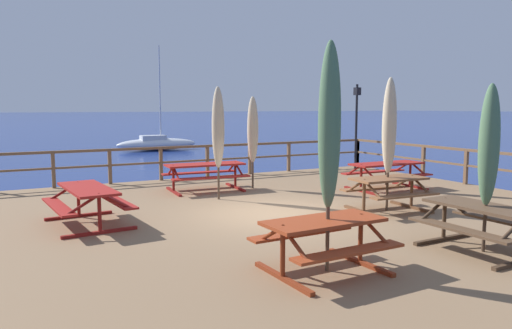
% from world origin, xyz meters
% --- Properties ---
extents(ground_plane, '(600.00, 600.00, 0.00)m').
position_xyz_m(ground_plane, '(0.00, 0.00, 0.00)').
color(ground_plane, navy).
extents(wooden_deck, '(14.75, 12.22, 0.88)m').
position_xyz_m(wooden_deck, '(0.00, 0.00, 0.44)').
color(wooden_deck, '#846647').
rests_on(wooden_deck, ground).
extents(railing_waterside_far, '(14.55, 0.10, 1.09)m').
position_xyz_m(railing_waterside_far, '(0.00, 5.96, 1.62)').
color(railing_waterside_far, brown).
rests_on(railing_waterside_far, wooden_deck).
extents(railing_side_right, '(0.10, 12.02, 1.09)m').
position_xyz_m(railing_side_right, '(7.22, 0.00, 1.63)').
color(railing_side_right, brown).
rests_on(railing_side_right, wooden_deck).
extents(picnic_table_back_right, '(2.28, 1.54, 0.78)m').
position_xyz_m(picnic_table_back_right, '(-0.25, 3.53, 1.45)').
color(picnic_table_back_right, maroon).
rests_on(picnic_table_back_right, wooden_deck).
extents(picnic_table_front_left, '(1.80, 1.50, 0.78)m').
position_xyz_m(picnic_table_front_left, '(2.42, -0.95, 1.44)').
color(picnic_table_front_left, brown).
rests_on(picnic_table_front_left, wooden_deck).
extents(picnic_table_mid_left, '(1.44, 1.87, 0.78)m').
position_xyz_m(picnic_table_mid_left, '(1.56, -4.04, 1.44)').
color(picnic_table_mid_left, brown).
rests_on(picnic_table_mid_left, wooden_deck).
extents(picnic_table_back_left, '(2.21, 1.42, 0.78)m').
position_xyz_m(picnic_table_back_left, '(4.42, 1.28, 1.45)').
color(picnic_table_back_left, maroon).
rests_on(picnic_table_back_left, wooden_deck).
extents(picnic_table_front_right, '(1.79, 1.46, 0.78)m').
position_xyz_m(picnic_table_front_right, '(-1.31, -3.65, 1.44)').
color(picnic_table_front_right, '#993819').
rests_on(picnic_table_front_right, wooden_deck).
extents(picnic_table_mid_right, '(1.57, 2.14, 0.78)m').
position_xyz_m(picnic_table_mid_right, '(-3.85, 0.82, 1.45)').
color(picnic_table_mid_right, maroon).
rests_on(picnic_table_mid_right, wooden_deck).
extents(patio_umbrella_short_back, '(0.32, 0.32, 2.66)m').
position_xyz_m(patio_umbrella_short_back, '(1.11, 3.22, 2.57)').
color(patio_umbrella_short_back, '#4C3828').
rests_on(patio_umbrella_short_back, wooden_deck).
extents(patio_umbrella_tall_back_right, '(0.32, 0.32, 3.02)m').
position_xyz_m(patio_umbrella_tall_back_right, '(2.44, -0.89, 2.80)').
color(patio_umbrella_tall_back_right, '#4C3828').
rests_on(patio_umbrella_tall_back_right, wooden_deck).
extents(patio_umbrella_tall_mid_left, '(0.32, 0.32, 2.73)m').
position_xyz_m(patio_umbrella_tall_mid_left, '(1.59, -4.07, 2.62)').
color(patio_umbrella_tall_mid_left, '#4C3828').
rests_on(patio_umbrella_tall_mid_left, wooden_deck).
extents(patio_umbrella_tall_back_left, '(0.32, 0.32, 2.66)m').
position_xyz_m(patio_umbrella_tall_back_left, '(4.41, 1.28, 2.57)').
color(patio_umbrella_tall_back_left, '#4C3828').
rests_on(patio_umbrella_tall_back_left, wooden_deck).
extents(patio_umbrella_tall_front, '(0.32, 0.32, 3.28)m').
position_xyz_m(patio_umbrella_tall_front, '(-1.24, -3.65, 2.97)').
color(patio_umbrella_tall_front, '#4C3828').
rests_on(patio_umbrella_tall_front, wooden_deck).
extents(patio_umbrella_tall_mid_right, '(0.32, 0.32, 2.87)m').
position_xyz_m(patio_umbrella_tall_mid_right, '(-0.45, 2.12, 2.71)').
color(patio_umbrella_tall_mid_right, '#4C3828').
rests_on(patio_umbrella_tall_mid_right, wooden_deck).
extents(lamp_post_hooked, '(0.49, 0.58, 3.20)m').
position_xyz_m(lamp_post_hooked, '(6.55, 5.26, 3.00)').
color(lamp_post_hooked, black).
rests_on(lamp_post_hooked, wooden_deck).
extents(sailboat_distant, '(6.03, 1.77, 7.72)m').
position_xyz_m(sailboat_distant, '(5.01, 26.37, 0.51)').
color(sailboat_distant, silver).
rests_on(sailboat_distant, ground).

